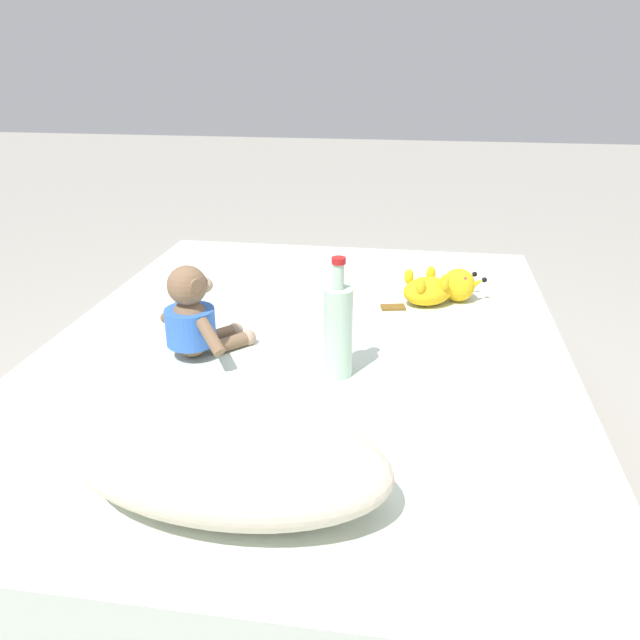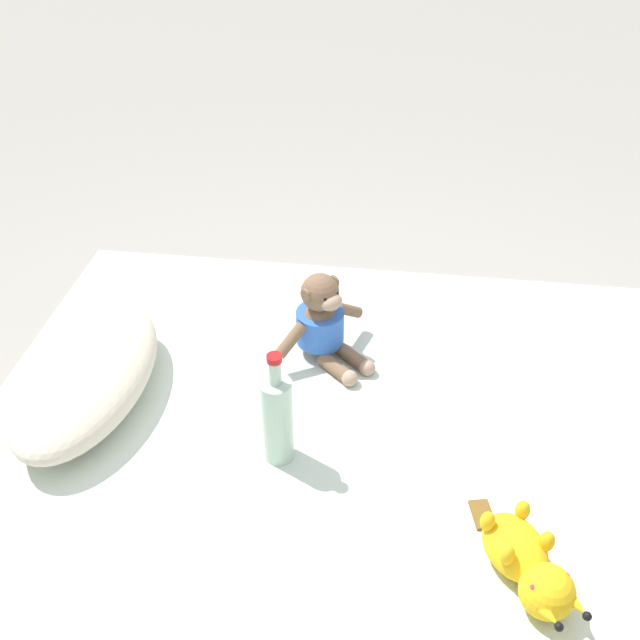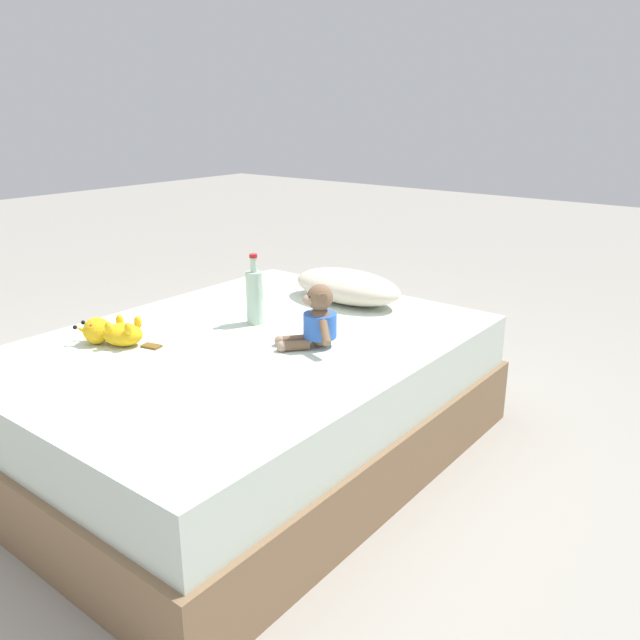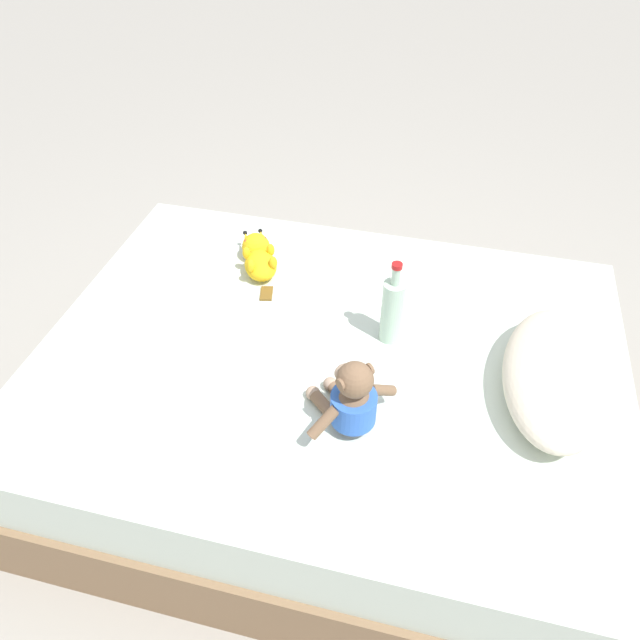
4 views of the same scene
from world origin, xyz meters
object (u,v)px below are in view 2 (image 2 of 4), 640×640
plush_yellow_creature (528,564)px  glass_bottle (277,418)px  bed (354,495)px  pillow (87,377)px  plush_monkey (323,323)px

plush_yellow_creature → glass_bottle: 0.57m
bed → glass_bottle: size_ratio=6.36×
bed → plush_yellow_creature: (-0.35, -0.34, 0.29)m
pillow → bed: bearing=-91.0°
pillow → plush_yellow_creature: (-0.36, -0.98, -0.02)m
plush_yellow_creature → glass_bottle: size_ratio=1.09×
pillow → plush_yellow_creature: bearing=-110.1°
bed → plush_yellow_creature: 0.57m
plush_yellow_creature → glass_bottle: bearing=64.3°
plush_yellow_creature → bed: bearing=44.4°
glass_bottle → plush_monkey: bearing=-8.0°
plush_yellow_creature → glass_bottle: glass_bottle is taller
bed → plush_yellow_creature: bearing=-135.6°
plush_monkey → glass_bottle: 0.37m
bed → pillow: (0.01, 0.64, 0.31)m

